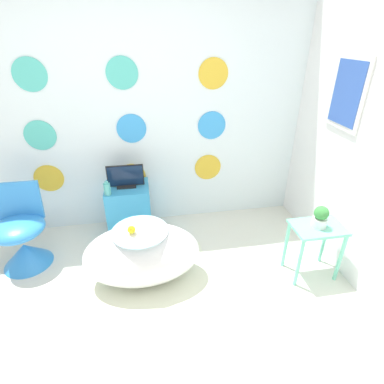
% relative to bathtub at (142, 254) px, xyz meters
% --- Properties ---
extents(ground_plane, '(12.00, 12.00, 0.00)m').
position_rel_bathtub_xyz_m(ground_plane, '(-0.04, -0.69, -0.27)').
color(ground_plane, silver).
extents(wall_back_dotted, '(4.73, 0.05, 2.60)m').
position_rel_bathtub_xyz_m(wall_back_dotted, '(-0.04, 1.01, 1.02)').
color(wall_back_dotted, white).
rests_on(wall_back_dotted, ground_plane).
extents(wall_right, '(0.06, 2.68, 2.60)m').
position_rel_bathtub_xyz_m(wall_right, '(1.85, 0.15, 1.03)').
color(wall_right, white).
rests_on(wall_right, ground_plane).
extents(rug, '(1.18, 0.96, 0.01)m').
position_rel_bathtub_xyz_m(rug, '(0.01, -0.06, -0.27)').
color(rug, silver).
rests_on(rug, ground_plane).
extents(bathtub, '(1.02, 0.59, 0.54)m').
position_rel_bathtub_xyz_m(bathtub, '(0.00, 0.00, 0.00)').
color(bathtub, white).
rests_on(bathtub, ground_plane).
extents(rubber_duck, '(0.07, 0.07, 0.08)m').
position_rel_bathtub_xyz_m(rubber_duck, '(-0.07, -0.05, 0.31)').
color(rubber_duck, yellow).
rests_on(rubber_duck, bathtub).
extents(chair, '(0.47, 0.47, 0.79)m').
position_rel_bathtub_xyz_m(chair, '(-1.11, 0.40, -0.00)').
color(chair, '#338CE0').
rests_on(chair, ground_plane).
extents(tv_cabinet, '(0.46, 0.40, 0.57)m').
position_rel_bathtub_xyz_m(tv_cabinet, '(-0.12, 0.76, 0.01)').
color(tv_cabinet, '#389ED6').
rests_on(tv_cabinet, ground_plane).
extents(tv, '(0.38, 0.12, 0.24)m').
position_rel_bathtub_xyz_m(tv, '(-0.12, 0.77, 0.40)').
color(tv, black).
rests_on(tv, tv_cabinet).
extents(vase, '(0.07, 0.07, 0.14)m').
position_rel_bathtub_xyz_m(vase, '(-0.30, 0.62, 0.36)').
color(vase, '#51B2AD').
rests_on(vase, tv_cabinet).
extents(side_table, '(0.44, 0.31, 0.52)m').
position_rel_bathtub_xyz_m(side_table, '(1.52, -0.20, 0.14)').
color(side_table, '#72D8B7').
rests_on(side_table, ground_plane).
extents(potted_plant_left, '(0.12, 0.12, 0.20)m').
position_rel_bathtub_xyz_m(potted_plant_left, '(1.52, -0.20, 0.35)').
color(potted_plant_left, white).
rests_on(potted_plant_left, side_table).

